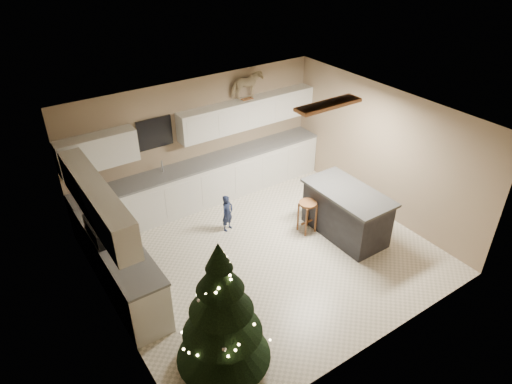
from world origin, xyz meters
TOP-DOWN VIEW (x-y plane):
  - ground_plane at (0.00, 0.00)m, footprint 5.50×5.50m
  - room_shell at (0.02, 0.00)m, footprint 5.52×5.02m
  - cabinetry at (-0.91, 1.65)m, footprint 5.50×3.20m
  - island at (1.60, -0.31)m, footprint 0.90×1.70m
  - bar_stool at (1.05, 0.15)m, footprint 0.34×0.34m
  - christmas_tree at (-1.85, -1.60)m, footprint 1.32×1.28m
  - toddler at (-0.19, 1.05)m, footprint 0.32×0.27m
  - rocking_horse at (1.12, 2.33)m, footprint 0.66×0.31m

SIDE VIEW (x-z plane):
  - ground_plane at x=0.00m, z-range 0.00..0.00m
  - toddler at x=-0.19m, z-range 0.00..0.76m
  - island at x=1.60m, z-range 0.00..0.95m
  - bar_stool at x=1.05m, z-range 0.17..0.82m
  - cabinetry at x=-0.91m, z-range -0.24..1.76m
  - christmas_tree at x=-1.85m, z-range -0.19..1.92m
  - room_shell at x=0.02m, z-range 0.44..3.05m
  - rocking_horse at x=1.12m, z-range 2.01..2.59m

